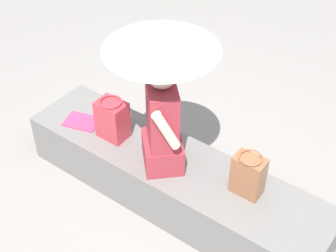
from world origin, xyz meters
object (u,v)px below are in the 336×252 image
person_seated (162,123)px  handbag_black (112,119)px  tote_bag_canvas (248,175)px  magazine (82,122)px  parasol (161,37)px

person_seated → handbag_black: size_ratio=2.60×
tote_bag_canvas → magazine: 1.49m
tote_bag_canvas → magazine: tote_bag_canvas is taller
parasol → handbag_black: 0.98m
person_seated → magazine: 0.91m
magazine → tote_bag_canvas: bearing=-12.2°
person_seated → magazine: person_seated is taller
parasol → magazine: size_ratio=4.12×
handbag_black → magazine: bearing=-174.6°
person_seated → parasol: bearing=129.1°
handbag_black → magazine: (-0.32, -0.03, -0.16)m
person_seated → handbag_black: 0.55m
person_seated → tote_bag_canvas: 0.70m
parasol → tote_bag_canvas: parasol is taller
parasol → person_seated: bearing=-50.9°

